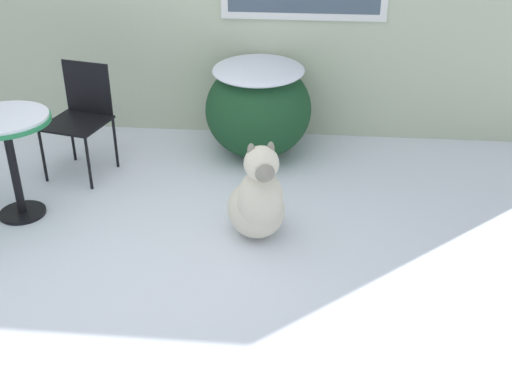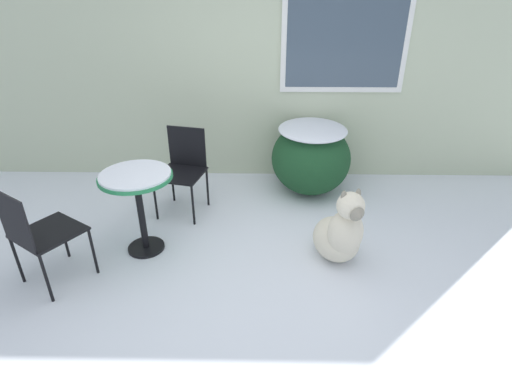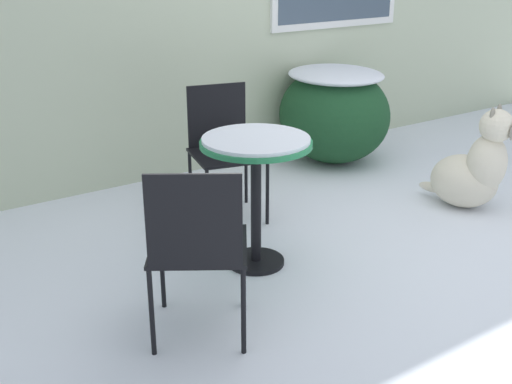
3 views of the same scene
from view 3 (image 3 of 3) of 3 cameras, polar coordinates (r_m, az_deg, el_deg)
name	(u,v)px [view 3 (image 3 of 3)]	position (r m, az deg, el deg)	size (l,w,h in m)	color
ground_plane	(435,249)	(4.19, 15.64, -4.94)	(16.00, 16.00, 0.00)	white
shrub_left	(334,111)	(5.59, 6.96, 7.13)	(0.91, 1.00, 0.82)	#194223
patio_table	(256,163)	(3.62, 0.00, 2.59)	(0.64, 0.64, 0.78)	black
patio_chair_near_table	(224,145)	(4.41, -2.90, 4.21)	(0.55, 0.55, 0.90)	black
patio_chair_far_side	(197,244)	(2.96, -5.24, -4.61)	(0.63, 0.63, 0.90)	black
dog	(473,170)	(4.82, 18.77, 1.84)	(0.52, 0.69, 0.77)	beige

